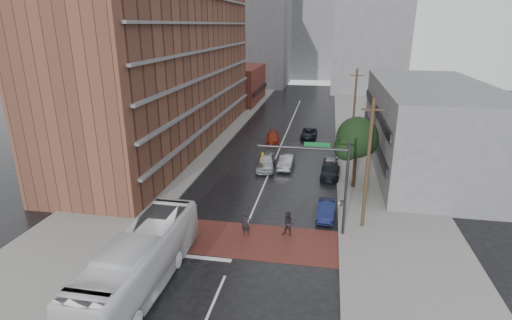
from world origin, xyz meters
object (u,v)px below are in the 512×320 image
(suv_travel, at_px, (309,133))
(car_parked_far, at_px, (330,165))
(transit_bus, at_px, (140,262))
(car_travel_a, at_px, (266,162))
(car_travel_b, at_px, (286,162))
(car_parked_mid, at_px, (330,170))
(car_parked_near, at_px, (326,210))
(pedestrian_b, at_px, (288,224))
(pedestrian_a, at_px, (246,224))
(car_travel_c, at_px, (273,137))

(suv_travel, relative_size, car_parked_far, 1.05)
(transit_bus, relative_size, car_travel_a, 2.50)
(car_travel_b, bearing_deg, suv_travel, 84.28)
(car_travel_b, distance_m, suv_travel, 12.88)
(car_travel_b, xyz_separation_m, car_parked_mid, (4.72, -1.83, -0.04))
(car_parked_near, xyz_separation_m, car_parked_mid, (0.27, 9.35, 0.03))
(pedestrian_b, relative_size, car_parked_near, 0.49)
(pedestrian_a, height_order, car_parked_near, pedestrian_a)
(car_parked_near, bearing_deg, car_parked_far, 91.88)
(transit_bus, relative_size, car_travel_c, 3.01)
(transit_bus, xyz_separation_m, car_travel_c, (3.21, 32.55, -1.13))
(pedestrian_a, bearing_deg, pedestrian_b, 18.70)
(car_travel_b, relative_size, suv_travel, 0.95)
(car_travel_c, distance_m, suv_travel, 5.37)
(car_parked_mid, bearing_deg, car_parked_far, 92.63)
(transit_bus, bearing_deg, car_travel_a, 80.23)
(transit_bus, xyz_separation_m, pedestrian_b, (7.88, 7.70, -0.78))
(car_travel_a, bearing_deg, car_parked_far, -2.81)
(pedestrian_b, bearing_deg, car_parked_far, 94.13)
(car_travel_a, height_order, car_travel_c, car_travel_a)
(transit_bus, height_order, pedestrian_a, transit_bus)
(car_travel_c, xyz_separation_m, car_parked_near, (7.39, -21.31, 0.04))
(car_travel_c, distance_m, car_parked_far, 13.05)
(car_parked_near, distance_m, car_parked_far, 10.74)
(transit_bus, height_order, car_travel_c, transit_bus)
(car_travel_c, bearing_deg, car_parked_far, -59.27)
(transit_bus, bearing_deg, car_parked_far, 64.43)
(transit_bus, height_order, pedestrian_b, transit_bus)
(pedestrian_b, distance_m, car_parked_far, 14.59)
(pedestrian_a, distance_m, car_travel_b, 15.31)
(car_travel_b, bearing_deg, transit_bus, -103.27)
(car_parked_near, bearing_deg, pedestrian_b, -124.13)
(car_travel_a, height_order, car_parked_near, car_travel_a)
(pedestrian_b, distance_m, car_parked_mid, 13.24)
(transit_bus, height_order, car_travel_b, transit_bus)
(car_travel_b, height_order, car_parked_mid, car_travel_b)
(pedestrian_a, bearing_deg, car_travel_b, 94.18)
(pedestrian_a, bearing_deg, car_travel_c, 102.78)
(transit_bus, relative_size, car_parked_far, 2.92)
(pedestrian_a, relative_size, car_parked_mid, 0.41)
(pedestrian_a, height_order, suv_travel, pedestrian_a)
(car_parked_near, height_order, car_parked_mid, car_parked_mid)
(car_travel_a, bearing_deg, pedestrian_b, -80.04)
(pedestrian_a, bearing_deg, car_parked_near, 44.27)
(pedestrian_a, xyz_separation_m, car_parked_far, (6.04, 14.80, -0.22))
(car_parked_near, bearing_deg, pedestrian_a, -141.57)
(pedestrian_a, distance_m, car_travel_c, 25.42)
(car_parked_mid, bearing_deg, transit_bus, -115.17)
(suv_travel, bearing_deg, car_parked_mid, -76.34)
(car_travel_a, xyz_separation_m, car_travel_c, (-0.80, 10.89, -0.25))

